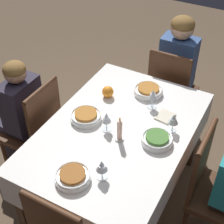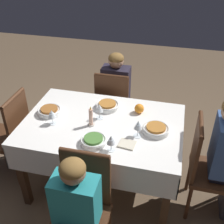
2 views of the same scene
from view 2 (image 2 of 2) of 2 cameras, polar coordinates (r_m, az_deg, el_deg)
name	(u,v)px [view 2 (image 2 of 2)]	position (r m, az deg, el deg)	size (l,w,h in m)	color
ground_plane	(104,182)	(2.90, -1.70, -14.12)	(8.00, 8.00, 0.00)	brown
dining_table	(102,131)	(2.46, -1.95, -3.96)	(1.37, 0.93, 0.74)	white
chair_east	(206,166)	(2.48, 18.55, -10.30)	(0.39, 0.39, 0.92)	#472816
chair_north	(114,105)	(3.10, 0.35, 1.45)	(0.39, 0.39, 0.92)	#472816
chair_south	(83,206)	(2.10, -6.01, -18.48)	(0.39, 0.39, 0.92)	#472816
chair_west	(11,133)	(2.86, -19.86, -4.04)	(0.39, 0.39, 0.92)	#472816
person_child_dark	(117,91)	(3.19, 1.02, 4.19)	(0.30, 0.33, 1.06)	#383342
person_child_teal	(74,220)	(1.96, -7.74, -20.91)	(0.30, 0.33, 1.02)	#4C4233
bowl_east	(156,129)	(2.32, 8.90, -3.47)	(0.22, 0.22, 0.06)	white
wine_glass_east	(138,125)	(2.21, 5.34, -2.74)	(0.07, 0.07, 0.15)	white
bowl_north	(107,105)	(2.59, -0.95, 1.35)	(0.22, 0.22, 0.06)	white
wine_glass_north	(99,109)	(2.41, -2.56, 0.70)	(0.07, 0.07, 0.15)	white
bowl_south	(93,141)	(2.18, -3.79, -5.80)	(0.20, 0.20, 0.06)	white
wine_glass_south	(111,140)	(2.07, -0.18, -5.73)	(0.07, 0.07, 0.14)	white
bowl_west	(49,111)	(2.57, -12.60, 0.24)	(0.21, 0.21, 0.06)	white
wine_glass_west	(52,114)	(2.40, -12.13, -0.45)	(0.07, 0.07, 0.14)	white
candle_centerpiece	(91,118)	(2.34, -4.30, -1.26)	(0.06, 0.06, 0.19)	beige
orange_fruit	(139,109)	(2.53, 5.55, 0.70)	(0.09, 0.09, 0.09)	orange
napkin_red_folded	(127,144)	(2.18, 3.09, -6.53)	(0.14, 0.12, 0.01)	beige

